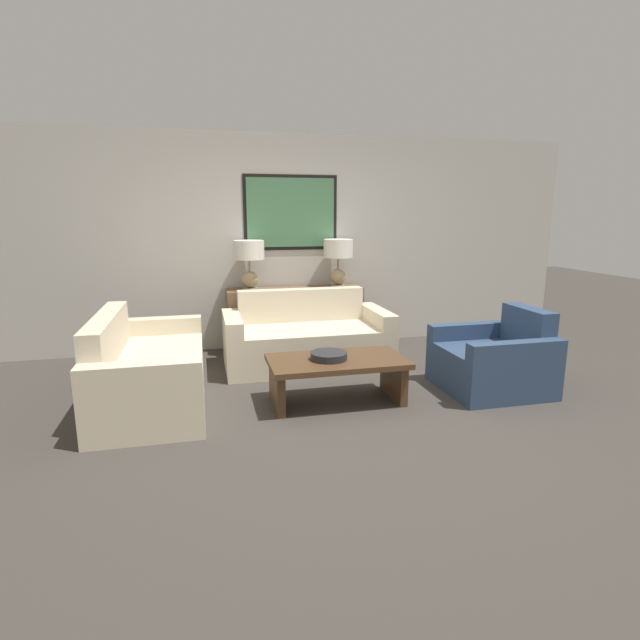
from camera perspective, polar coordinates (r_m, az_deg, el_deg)
name	(u,v)px	position (r m, az deg, el deg)	size (l,w,h in m)	color
ground_plane	(342,414)	(4.38, 2.58, -10.71)	(20.00, 20.00, 0.00)	#3D3833
back_wall	(290,242)	(6.43, -3.40, 8.86)	(7.54, 0.12, 2.65)	beige
console_table	(295,319)	(6.29, -2.85, 0.14)	(1.68, 0.39, 0.78)	brown
table_lamp_left	(249,257)	(6.09, -8.10, 7.16)	(0.37, 0.37, 0.59)	tan
table_lamp_right	(338,255)	(6.30, 2.09, 7.43)	(0.37, 0.37, 0.59)	tan
couch_by_back_wall	(307,340)	(5.65, -1.54, -2.29)	(1.83, 0.90, 0.83)	beige
couch_by_side	(148,372)	(4.80, -19.11, -5.63)	(0.90, 1.83, 0.83)	beige
coffee_table	(337,370)	(4.54, 1.95, -5.74)	(1.23, 0.66, 0.41)	#4C331E
decorative_bowl	(329,356)	(4.48, 1.02, -4.11)	(0.33, 0.33, 0.06)	#232328
armchair_near_back_wall	(494,362)	(5.17, 19.28, -4.54)	(0.94, 0.91, 0.80)	navy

